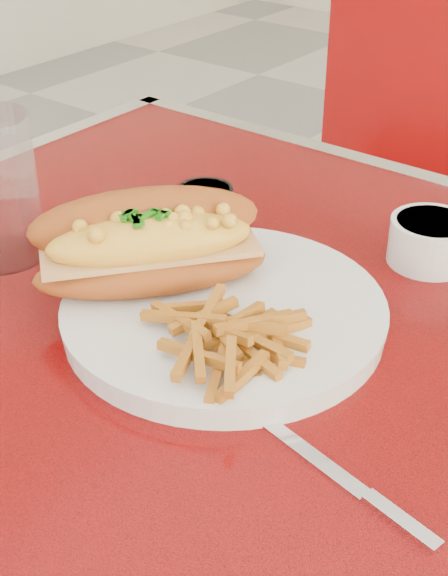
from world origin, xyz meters
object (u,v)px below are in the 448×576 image
Objects in this scene: diner_table at (324,473)px; gravy_ramekin at (430,240)px; mac_hoagie at (149,244)px; fork at (272,332)px; dinner_plate at (224,313)px; knife at (358,489)px; sauce_cup_left at (206,199)px.

diner_table is 13.29× the size of gravy_ramekin.
gravy_ramekin is (0.18, 0.24, -0.04)m from mac_hoagie.
diner_table is at bearing -37.78° from mac_hoagie.
dinner_plate is at bearing 48.36° from fork.
fork is at bearing -134.52° from diner_table.
diner_table is 3.03× the size of dinner_plate.
gravy_ramekin reaches higher than fork.
fork is at bearing -50.49° from mac_hoagie.
dinner_plate is at bearing -113.69° from gravy_ramekin.
knife is at bearing -27.73° from dinner_plate.
fork is 0.84× the size of knife.
mac_hoagie is 0.32m from knife.
sauce_cup_left reaches higher than knife.
knife is at bearing -70.08° from mac_hoagie.
sauce_cup_left is 0.47m from knife.
mac_hoagie reaches higher than diner_table.
sauce_cup_left is (-0.26, -0.06, -0.01)m from gravy_ramekin.
fork is 1.58× the size of gravy_ramekin.
dinner_plate is at bearing 163.85° from knife.
sauce_cup_left is (-0.22, 0.18, -0.00)m from fork.
mac_hoagie is at bearing -166.34° from diner_table.
fork is 0.29m from sauce_cup_left.
gravy_ramekin reaches higher than knife.
mac_hoagie reaches higher than sauce_cup_left.
knife is at bearing -53.64° from diner_table.
dinner_plate is 0.25m from gravy_ramekin.
sauce_cup_left reaches higher than dinner_plate.
dinner_plate is 0.06m from fork.
gravy_ramekin is at bearing 66.31° from dinner_plate.
sauce_cup_left is (-0.27, 0.14, 0.18)m from diner_table.
fork is (-0.04, -0.04, 0.18)m from diner_table.
gravy_ramekin is (-0.00, 0.20, 0.19)m from diner_table.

